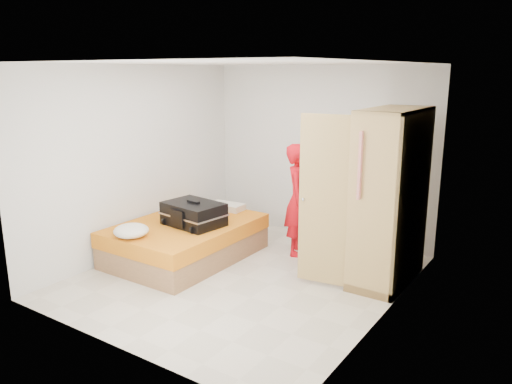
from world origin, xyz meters
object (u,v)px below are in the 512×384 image
Objects in this scene: wardrobe at (385,202)px; suitcase at (193,214)px; person at (299,200)px; round_cushion at (131,231)px; bed at (186,240)px.

wardrobe is 2.48× the size of suitcase.
suitcase is at bearing 113.36° from person.
wardrobe is 3.12m from round_cushion.
person is at bearing 51.61° from suitcase.
person is (-1.31, 0.26, -0.22)m from wardrobe.
bed is 1.65m from person.
round_cushion is (-0.16, -0.82, 0.33)m from bed.
person reaches higher than suitcase.
bed is 0.90m from round_cushion.
bed is 2.72m from wardrobe.
bed is 1.30× the size of person.
person is 1.46m from suitcase.
bed is at bearing -174.30° from suitcase.
bed is 0.96× the size of wardrobe.
wardrobe is at bearing 16.64° from bed.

